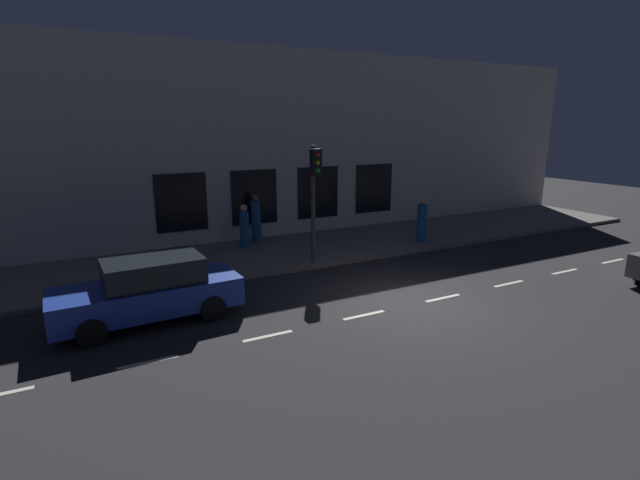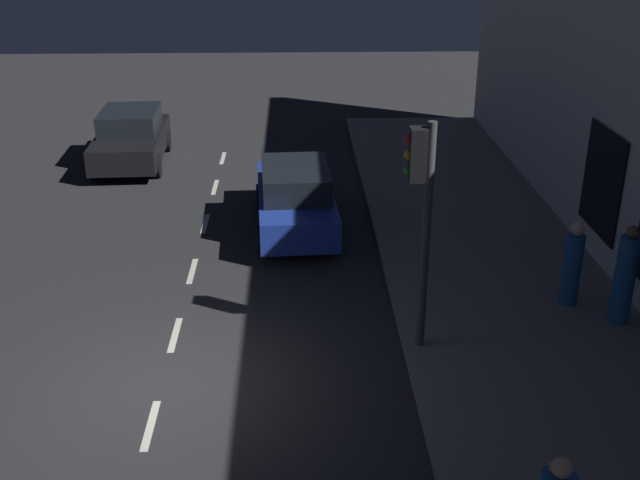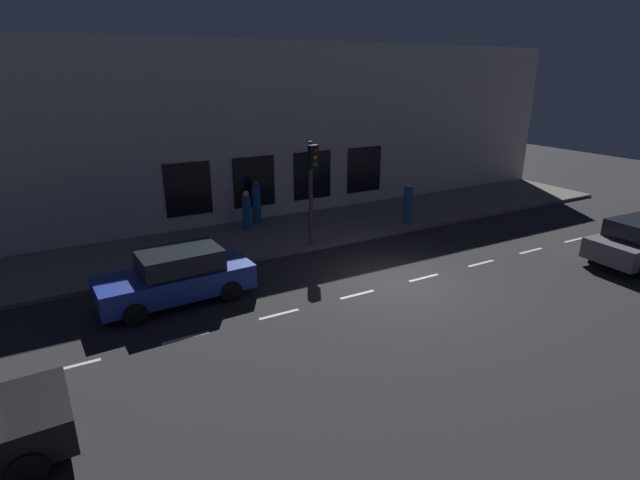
{
  "view_description": "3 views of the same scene",
  "coord_description": "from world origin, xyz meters",
  "px_view_note": "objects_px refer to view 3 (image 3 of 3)",
  "views": [
    {
      "loc": [
        -9.24,
        7.65,
        4.72
      ],
      "look_at": [
        1.73,
        1.96,
        1.63
      ],
      "focal_mm": 26.17,
      "sensor_mm": 36.0,
      "label": 1
    },
    {
      "loc": [
        2.19,
        -10.36,
        7.06
      ],
      "look_at": [
        2.59,
        1.48,
        1.87
      ],
      "focal_mm": 43.15,
      "sensor_mm": 36.0,
      "label": 2
    },
    {
      "loc": [
        -11.21,
        9.16,
        6.42
      ],
      "look_at": [
        0.54,
        2.59,
        1.76
      ],
      "focal_mm": 27.53,
      "sensor_mm": 36.0,
      "label": 3
    }
  ],
  "objects_px": {
    "parked_car_2": "(177,277)",
    "pedestrian_0": "(408,204)",
    "pedestrian_2": "(256,203)",
    "traffic_light": "(312,177)",
    "pedestrian_1": "(247,211)"
  },
  "relations": [
    {
      "from": "traffic_light",
      "to": "pedestrian_1",
      "type": "bearing_deg",
      "value": 24.06
    },
    {
      "from": "traffic_light",
      "to": "pedestrian_2",
      "type": "distance_m",
      "value": 4.26
    },
    {
      "from": "pedestrian_0",
      "to": "pedestrian_1",
      "type": "relative_size",
      "value": 1.05
    },
    {
      "from": "pedestrian_1",
      "to": "pedestrian_0",
      "type": "bearing_deg",
      "value": 153.74
    },
    {
      "from": "parked_car_2",
      "to": "pedestrian_2",
      "type": "height_order",
      "value": "pedestrian_2"
    },
    {
      "from": "traffic_light",
      "to": "pedestrian_1",
      "type": "height_order",
      "value": "traffic_light"
    },
    {
      "from": "traffic_light",
      "to": "parked_car_2",
      "type": "distance_m",
      "value": 6.2
    },
    {
      "from": "pedestrian_0",
      "to": "pedestrian_1",
      "type": "bearing_deg",
      "value": -6.34
    },
    {
      "from": "traffic_light",
      "to": "pedestrian_0",
      "type": "distance_m",
      "value": 5.46
    },
    {
      "from": "parked_car_2",
      "to": "pedestrian_1",
      "type": "distance_m",
      "value": 6.57
    },
    {
      "from": "traffic_light",
      "to": "pedestrian_2",
      "type": "relative_size",
      "value": 2.1
    },
    {
      "from": "parked_car_2",
      "to": "pedestrian_2",
      "type": "xyz_separation_m",
      "value": [
        5.79,
        -4.84,
        0.22
      ]
    },
    {
      "from": "parked_car_2",
      "to": "pedestrian_0",
      "type": "relative_size",
      "value": 2.57
    },
    {
      "from": "parked_car_2",
      "to": "pedestrian_2",
      "type": "distance_m",
      "value": 7.55
    },
    {
      "from": "pedestrian_2",
      "to": "pedestrian_0",
      "type": "bearing_deg",
      "value": 41.5
    }
  ]
}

